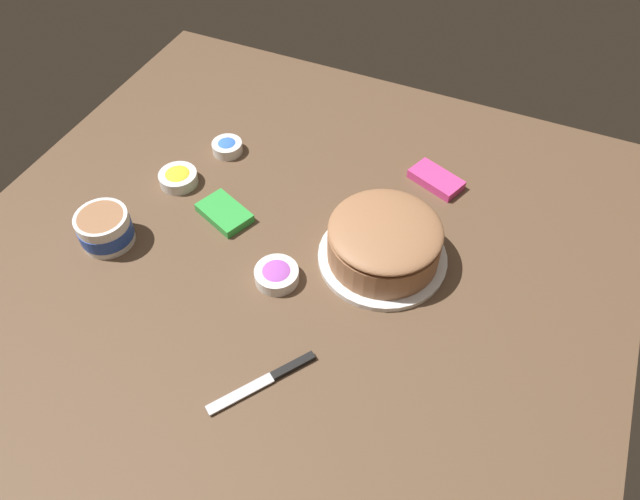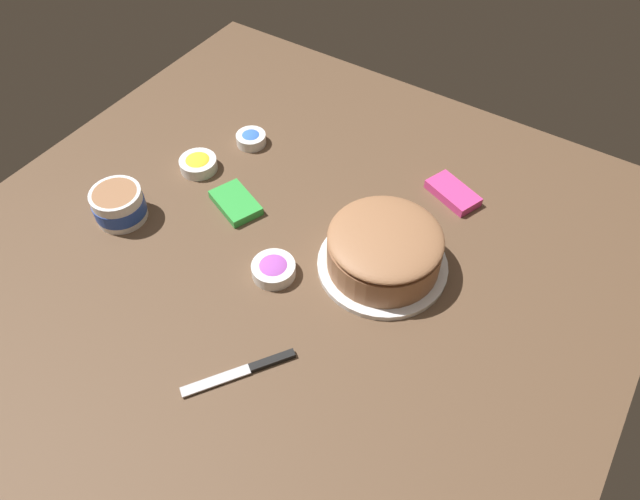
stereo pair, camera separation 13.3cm
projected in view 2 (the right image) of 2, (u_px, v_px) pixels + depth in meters
ground_plane at (287, 256)px, 1.37m from camera, size 1.54×1.54×0.00m
frosted_cake at (384, 251)px, 1.30m from camera, size 0.30×0.30×0.12m
frosting_tub at (119, 205)px, 1.42m from camera, size 0.13×0.13×0.08m
spreading_knife at (249, 369)px, 1.17m from camera, size 0.15×0.20×0.01m
sprinkle_bowl_blue at (251, 138)px, 1.62m from camera, size 0.08×0.08×0.03m
sprinkle_bowl_yellow at (198, 163)px, 1.55m from camera, size 0.10×0.10×0.04m
sprinkle_bowl_rainbow at (274, 269)px, 1.32m from camera, size 0.10×0.10×0.04m
candy_box_lower at (236, 203)px, 1.46m from camera, size 0.15×0.13×0.02m
candy_box_upper at (453, 193)px, 1.49m from camera, size 0.15×0.12×0.02m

